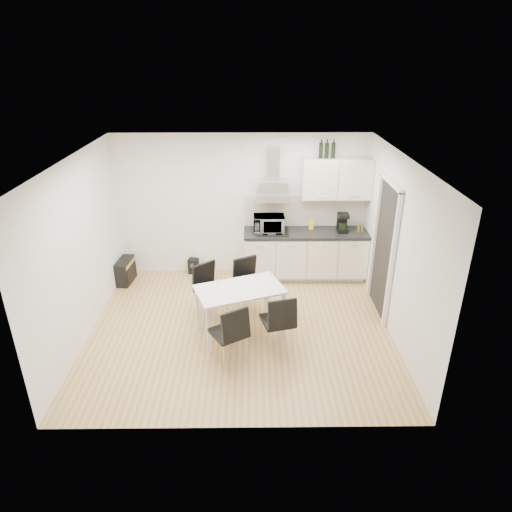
{
  "coord_description": "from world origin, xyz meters",
  "views": [
    {
      "loc": [
        0.17,
        -5.88,
        3.91
      ],
      "look_at": [
        0.24,
        0.26,
        1.1
      ],
      "focal_mm": 32.0,
      "sensor_mm": 36.0,
      "label": 1
    }
  ],
  "objects_px": {
    "kitchenette": "(307,235)",
    "floor_speaker": "(193,266)",
    "chair_far_left": "(212,292)",
    "chair_near_right": "(278,321)",
    "dining_table": "(240,294)",
    "guitar_amp": "(125,271)",
    "chair_far_right": "(250,286)",
    "chair_near_left": "(228,333)"
  },
  "relations": [
    {
      "from": "kitchenette",
      "to": "chair_near_left",
      "type": "distance_m",
      "value": 2.87
    },
    {
      "from": "dining_table",
      "to": "guitar_amp",
      "type": "height_order",
      "value": "dining_table"
    },
    {
      "from": "chair_near_left",
      "to": "guitar_amp",
      "type": "bearing_deg",
      "value": 98.63
    },
    {
      "from": "chair_far_right",
      "to": "floor_speaker",
      "type": "xyz_separation_m",
      "value": [
        -1.08,
        1.36,
        -0.29
      ]
    },
    {
      "from": "floor_speaker",
      "to": "chair_far_right",
      "type": "bearing_deg",
      "value": -38.03
    },
    {
      "from": "floor_speaker",
      "to": "chair_far_left",
      "type": "bearing_deg",
      "value": -59.36
    },
    {
      "from": "guitar_amp",
      "to": "chair_far_left",
      "type": "bearing_deg",
      "value": -30.68
    },
    {
      "from": "kitchenette",
      "to": "chair_near_left",
      "type": "relative_size",
      "value": 2.86
    },
    {
      "from": "dining_table",
      "to": "chair_near_left",
      "type": "bearing_deg",
      "value": -122.35
    },
    {
      "from": "chair_near_right",
      "to": "dining_table",
      "type": "bearing_deg",
      "value": 128.55
    },
    {
      "from": "chair_near_right",
      "to": "floor_speaker",
      "type": "height_order",
      "value": "chair_near_right"
    },
    {
      "from": "chair_near_left",
      "to": "guitar_amp",
      "type": "height_order",
      "value": "chair_near_left"
    },
    {
      "from": "chair_far_left",
      "to": "guitar_amp",
      "type": "distance_m",
      "value": 2.07
    },
    {
      "from": "dining_table",
      "to": "guitar_amp",
      "type": "relative_size",
      "value": 2.58
    },
    {
      "from": "kitchenette",
      "to": "dining_table",
      "type": "xyz_separation_m",
      "value": [
        -1.18,
        -1.84,
        -0.18
      ]
    },
    {
      "from": "chair_near_right",
      "to": "floor_speaker",
      "type": "bearing_deg",
      "value": 106.44
    },
    {
      "from": "kitchenette",
      "to": "floor_speaker",
      "type": "xyz_separation_m",
      "value": [
        -2.11,
        0.17,
        -0.69
      ]
    },
    {
      "from": "kitchenette",
      "to": "chair_far_right",
      "type": "height_order",
      "value": "kitchenette"
    },
    {
      "from": "chair_far_right",
      "to": "chair_near_right",
      "type": "xyz_separation_m",
      "value": [
        0.38,
        -1.03,
        0.0
      ]
    },
    {
      "from": "kitchenette",
      "to": "floor_speaker",
      "type": "relative_size",
      "value": 8.67
    },
    {
      "from": "kitchenette",
      "to": "chair_far_left",
      "type": "xyz_separation_m",
      "value": [
        -1.63,
        -1.39,
        -0.39
      ]
    },
    {
      "from": "guitar_amp",
      "to": "floor_speaker",
      "type": "relative_size",
      "value": 1.87
    },
    {
      "from": "chair_far_right",
      "to": "chair_near_right",
      "type": "relative_size",
      "value": 1.0
    },
    {
      "from": "floor_speaker",
      "to": "chair_near_left",
      "type": "bearing_deg",
      "value": -60.01
    },
    {
      "from": "chair_far_right",
      "to": "floor_speaker",
      "type": "bearing_deg",
      "value": -79.55
    },
    {
      "from": "guitar_amp",
      "to": "floor_speaker",
      "type": "distance_m",
      "value": 1.24
    },
    {
      "from": "dining_table",
      "to": "floor_speaker",
      "type": "height_order",
      "value": "dining_table"
    },
    {
      "from": "chair_far_left",
      "to": "chair_near_right",
      "type": "height_order",
      "value": "same"
    },
    {
      "from": "chair_far_right",
      "to": "guitar_amp",
      "type": "distance_m",
      "value": 2.5
    },
    {
      "from": "kitchenette",
      "to": "chair_near_right",
      "type": "distance_m",
      "value": 2.35
    },
    {
      "from": "chair_near_left",
      "to": "floor_speaker",
      "type": "xyz_separation_m",
      "value": [
        -0.79,
        2.68,
        -0.29
      ]
    },
    {
      "from": "chair_far_left",
      "to": "floor_speaker",
      "type": "height_order",
      "value": "chair_far_left"
    },
    {
      "from": "kitchenette",
      "to": "chair_near_left",
      "type": "xyz_separation_m",
      "value": [
        -1.32,
        -2.51,
        -0.39
      ]
    },
    {
      "from": "dining_table",
      "to": "chair_near_right",
      "type": "distance_m",
      "value": 0.7
    },
    {
      "from": "chair_far_right",
      "to": "floor_speaker",
      "type": "height_order",
      "value": "chair_far_right"
    },
    {
      "from": "floor_speaker",
      "to": "chair_near_right",
      "type": "bearing_deg",
      "value": -45.02
    },
    {
      "from": "kitchenette",
      "to": "chair_near_right",
      "type": "relative_size",
      "value": 2.86
    },
    {
      "from": "chair_far_left",
      "to": "chair_near_right",
      "type": "distance_m",
      "value": 1.3
    },
    {
      "from": "dining_table",
      "to": "chair_near_right",
      "type": "height_order",
      "value": "chair_near_right"
    },
    {
      "from": "chair_far_left",
      "to": "chair_far_right",
      "type": "distance_m",
      "value": 0.63
    },
    {
      "from": "kitchenette",
      "to": "chair_far_right",
      "type": "bearing_deg",
      "value": -130.72
    },
    {
      "from": "dining_table",
      "to": "chair_far_right",
      "type": "xyz_separation_m",
      "value": [
        0.15,
        0.64,
        -0.21
      ]
    }
  ]
}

